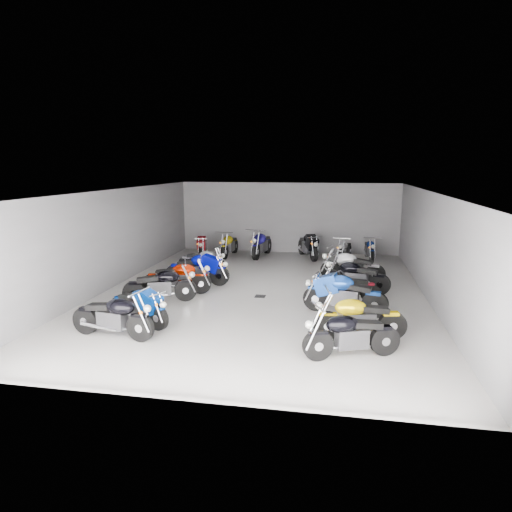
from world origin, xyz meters
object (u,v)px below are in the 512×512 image
object	(u,v)px
drain_grate	(260,296)
motorcycle_right_b	(359,318)
motorcycle_right_e	(356,276)
motorcycle_back_d	(308,246)
motorcycle_back_a	(203,246)
motorcycle_left_b	(139,306)
motorcycle_left_e	(198,269)
motorcycle_back_f	(370,249)
motorcycle_left_d	(178,278)
motorcycle_left_f	(203,261)
motorcycle_right_d	(347,287)
motorcycle_left_c	(161,285)
motorcycle_right_a	(351,335)
motorcycle_back_b	(229,245)
motorcycle_back_c	(262,244)
motorcycle_left_a	(113,316)
motorcycle_back_e	(345,250)
motorcycle_right_c	(344,294)
motorcycle_right_f	(352,267)

from	to	relation	value
drain_grate	motorcycle_right_b	bearing A→B (deg)	-47.09
motorcycle_right_e	motorcycle_back_d	distance (m)	5.48
motorcycle_back_a	drain_grate	bearing A→B (deg)	111.02
motorcycle_left_b	motorcycle_left_e	size ratio (longest dim) A/B	0.86
motorcycle_left_b	motorcycle_back_f	distance (m)	11.25
motorcycle_back_a	motorcycle_back_f	size ratio (longest dim) A/B	1.01
motorcycle_left_d	motorcycle_left_f	size ratio (longest dim) A/B	1.10
motorcycle_left_e	motorcycle_right_e	world-z (taller)	motorcycle_left_e
motorcycle_right_d	motorcycle_left_d	bearing A→B (deg)	76.52
motorcycle_left_f	motorcycle_back_d	xyz separation A→B (m)	(3.68, 3.56, 0.08)
motorcycle_left_c	motorcycle_left_f	size ratio (longest dim) A/B	1.06
motorcycle_left_c	motorcycle_right_a	world-z (taller)	motorcycle_left_c
motorcycle_back_b	motorcycle_left_b	bearing A→B (deg)	92.45
motorcycle_right_e	motorcycle_back_c	xyz separation A→B (m)	(-3.90, 5.04, 0.06)
motorcycle_left_b	motorcycle_back_d	bearing A→B (deg)	-176.73
motorcycle_left_d	motorcycle_left_f	bearing A→B (deg)	168.60
motorcycle_left_d	motorcycle_back_b	size ratio (longest dim) A/B	0.99
motorcycle_left_b	motorcycle_right_a	distance (m)	5.32
motorcycle_left_a	motorcycle_left_f	size ratio (longest dim) A/B	1.11
motorcycle_back_a	motorcycle_back_e	xyz separation A→B (m)	(6.20, 0.27, -0.02)
motorcycle_back_e	motorcycle_left_c	bearing A→B (deg)	67.44
motorcycle_left_e	drain_grate	bearing A→B (deg)	66.92
drain_grate	motorcycle_back_a	bearing A→B (deg)	121.85
motorcycle_right_e	motorcycle_back_c	size ratio (longest dim) A/B	0.88
motorcycle_left_a	motorcycle_back_f	xyz separation A→B (m)	(6.42, 10.31, -0.05)
motorcycle_right_d	motorcycle_left_f	bearing A→B (deg)	48.11
motorcycle_left_e	motorcycle_back_a	bearing A→B (deg)	-163.72
motorcycle_back_a	motorcycle_back_b	distance (m)	1.19
motorcycle_right_d	motorcycle_right_c	bearing A→B (deg)	160.65
motorcycle_left_a	motorcycle_left_d	distance (m)	3.83
motorcycle_right_b	motorcycle_left_e	bearing A→B (deg)	41.22
motorcycle_left_f	motorcycle_right_b	xyz separation A→B (m)	(5.49, -5.73, 0.05)
motorcycle_left_a	motorcycle_right_f	distance (m)	8.44
motorcycle_back_a	motorcycle_right_a	bearing A→B (deg)	111.21
motorcycle_left_a	motorcycle_back_c	size ratio (longest dim) A/B	0.91
motorcycle_right_a	motorcycle_right_e	world-z (taller)	same
motorcycle_left_a	motorcycle_back_e	bearing A→B (deg)	160.36
motorcycle_left_e	motorcycle_right_e	size ratio (longest dim) A/B	1.07
motorcycle_left_b	motorcycle_back_b	xyz separation A→B (m)	(0.15, 9.04, 0.03)
motorcycle_left_f	motorcycle_back_b	xyz separation A→B (m)	(0.23, 3.32, 0.05)
motorcycle_right_d	motorcycle_right_e	distance (m)	1.27
motorcycle_back_a	motorcycle_left_d	bearing A→B (deg)	88.73
motorcycle_right_e	motorcycle_right_f	xyz separation A→B (m)	(-0.11, 1.26, 0.03)
motorcycle_left_a	motorcycle_left_b	xyz separation A→B (m)	(0.21, 0.94, -0.03)
motorcycle_right_d	motorcycle_back_f	world-z (taller)	motorcycle_back_f
motorcycle_left_f	motorcycle_right_a	world-z (taller)	motorcycle_right_a
motorcycle_right_b	motorcycle_right_f	xyz separation A→B (m)	(-0.04, 5.40, 0.02)
motorcycle_left_d	motorcycle_right_a	xyz separation A→B (m)	(5.22, -3.99, -0.01)
motorcycle_left_b	motorcycle_right_f	world-z (taller)	motorcycle_right_f
motorcycle_left_b	motorcycle_back_c	xyz separation A→B (m)	(1.58, 9.17, 0.08)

